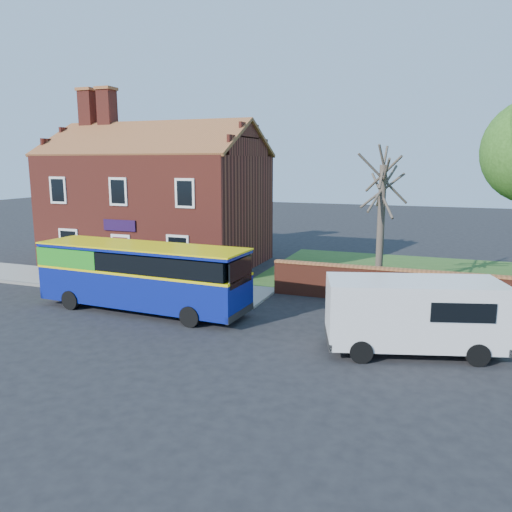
% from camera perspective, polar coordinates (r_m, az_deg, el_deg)
% --- Properties ---
extents(ground, '(120.00, 120.00, 0.00)m').
position_cam_1_polar(ground, '(18.61, -10.64, -8.77)').
color(ground, black).
rests_on(ground, ground).
extents(pavement, '(18.00, 3.50, 0.12)m').
position_cam_1_polar(pavement, '(27.00, -17.14, -2.83)').
color(pavement, gray).
rests_on(pavement, ground).
extents(kerb, '(18.00, 0.15, 0.14)m').
position_cam_1_polar(kerb, '(25.68, -19.51, -3.63)').
color(kerb, slate).
rests_on(kerb, ground).
extents(shop_building, '(12.30, 8.13, 10.50)m').
position_cam_1_polar(shop_building, '(31.17, -11.08, 5.45)').
color(shop_building, maroon).
rests_on(shop_building, ground).
extents(bus, '(9.24, 2.77, 2.79)m').
position_cam_1_polar(bus, '(21.41, -13.53, -1.90)').
color(bus, navy).
rests_on(bus, ground).
extents(van_near, '(5.89, 3.64, 2.41)m').
position_cam_1_polar(van_near, '(17.03, 17.55, -6.16)').
color(van_near, white).
rests_on(van_near, ground).
extents(bare_tree, '(2.47, 2.94, 6.58)m').
position_cam_1_polar(bare_tree, '(24.27, 14.09, 3.81)').
color(bare_tree, '#4C4238').
rests_on(bare_tree, ground).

